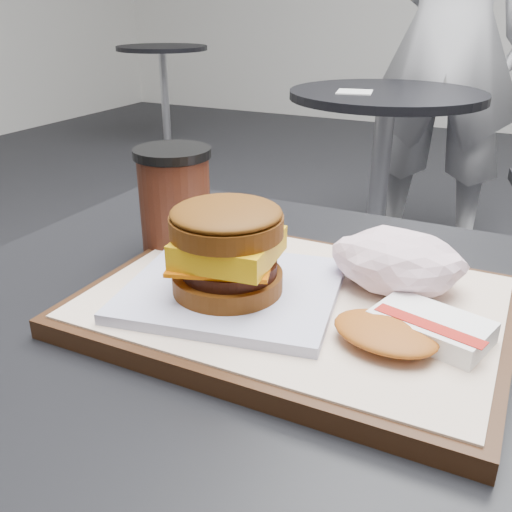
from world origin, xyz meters
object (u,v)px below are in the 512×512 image
Objects in this scene: serving_tray at (294,305)px; crumpled_wrapper at (398,261)px; patron at (449,35)px; coffee_cup at (175,203)px; neighbor_table at (382,146)px; hash_brown at (410,329)px; breakfast_sandwich at (229,259)px; customer_table at (308,467)px.

serving_tray is 0.11m from crumpled_wrapper.
serving_tray is 0.21× the size of patron.
coffee_cup is 2.13m from patron.
patron is (-0.05, 2.13, 0.08)m from coffee_cup.
serving_tray is at bearing -78.69° from neighbor_table.
crumpled_wrapper is (-0.03, 0.09, 0.02)m from hash_brown.
serving_tray is at bearing 29.49° from breakfast_sandwich.
coffee_cup reaches higher than breakfast_sandwich.
serving_tray is 3.04× the size of coffee_cup.
coffee_cup reaches higher than customer_table.
crumpled_wrapper is at bearing 33.85° from breakfast_sandwich.
patron is (0.11, 0.54, 0.36)m from neighbor_table.
hash_brown reaches higher than customer_table.
coffee_cup reaches higher than neighbor_table.
breakfast_sandwich is 1.68× the size of hash_brown.
breakfast_sandwich reaches higher than customer_table.
patron is (-0.34, 2.23, 0.11)m from hash_brown.
patron reaches higher than neighbor_table.
neighbor_table is at bearing 99.39° from breakfast_sandwich.
coffee_cup is at bearing -84.44° from neighbor_table.
hash_brown is (0.11, -0.03, 0.02)m from serving_tray.
coffee_cup is 0.17× the size of neighbor_table.
crumpled_wrapper is 0.07× the size of patron.
patron is at bearing 91.29° from coffee_cup.
breakfast_sandwich is 1.74× the size of coffee_cup.
serving_tray is 0.08m from breakfast_sandwich.
customer_table is 0.24m from hash_brown.
crumpled_wrapper is at bearing 89.84° from patron.
neighbor_table is (-0.28, 1.68, -0.28)m from breakfast_sandwich.
hash_brown is (0.09, -0.03, 0.22)m from customer_table.
serving_tray is (-0.02, -0.00, 0.20)m from customer_table.
neighbor_table is (-0.33, 1.65, -0.23)m from serving_tray.
coffee_cup is at bearing 160.72° from hash_brown.
crumpled_wrapper reaches higher than customer_table.
neighbor_table is at bearing 101.31° from serving_tray.
hash_brown is 1.76m from neighbor_table.
customer_table is at bearing 88.09° from patron.
hash_brown is at bearing 90.35° from patron.
neighbor_table is 0.66m from patron.
hash_brown is at bearing -75.26° from neighbor_table.
serving_tray is at bearing -21.91° from coffee_cup.
serving_tray reaches higher than neighbor_table.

